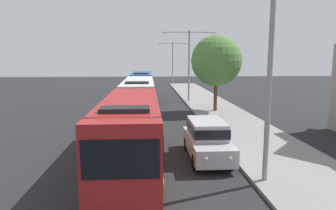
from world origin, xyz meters
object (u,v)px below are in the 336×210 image
Objects in this scene: bus_lead at (131,129)px; streetlamp_mid at (189,58)px; bus_second_in_line at (139,96)px; white_suv at (207,138)px; streetlamp_near at (271,49)px; streetlamp_far at (173,58)px; bus_middle at (142,83)px; roadside_tree at (216,61)px.

streetlamp_mid is at bearing 75.09° from bus_lead.
white_suv is (3.70, -11.82, -0.66)m from bus_second_in_line.
white_suv is 0.57× the size of streetlamp_near.
white_suv is 0.63× the size of streetlamp_far.
streetlamp_near reaches higher than streetlamp_mid.
streetlamp_mid is at bearing -46.41° from bus_middle.
white_suv is 0.71× the size of roadside_tree.
streetlamp_near is at bearing -62.25° from white_suv.
streetlamp_mid is at bearing 55.48° from bus_second_in_line.
bus_middle is at bearing 119.42° from roadside_tree.
streetlamp_far is (0.00, 22.90, -0.10)m from streetlamp_mid.
streetlamp_near is 16.27m from roadside_tree.
bus_second_in_line is 16.38m from streetlamp_near.
bus_second_in_line is 1.01× the size of bus_middle.
roadside_tree is (1.58, 16.19, -0.56)m from streetlamp_near.
streetlamp_far reaches higher than white_suv.
streetlamp_mid is 1.01× the size of streetlamp_far.
bus_lead is at bearing -170.79° from white_suv.
streetlamp_near is (5.40, -28.57, 3.55)m from bus_middle.
bus_middle is (0.00, 25.94, 0.00)m from bus_lead.
bus_middle is 1.41× the size of streetlamp_near.
bus_middle is at bearing 98.30° from white_suv.
bus_middle is 8.49m from streetlamp_mid.
white_suv is at bearing -72.62° from bus_second_in_line.
white_suv is at bearing -81.70° from bus_middle.
bus_middle is (-0.00, 13.52, -0.00)m from bus_second_in_line.
bus_second_in_line reaches higher than white_suv.
streetlamp_mid is at bearing 90.00° from streetlamp_near.
streetlamp_near is at bearing -79.30° from bus_middle.
streetlamp_far is (5.40, 30.75, 3.19)m from bus_second_in_line.
bus_second_in_line is 13.52m from bus_middle.
bus_lead is 15.54m from roadside_tree.
streetlamp_far reaches higher than roadside_tree.
bus_middle is at bearing 100.70° from streetlamp_near.
streetlamp_near reaches higher than bus_lead.
bus_lead and bus_second_in_line have the same top height.
roadside_tree is (1.58, -29.61, -0.20)m from streetlamp_far.
roadside_tree reaches higher than white_suv.
roadside_tree is at bearing 9.25° from bus_second_in_line.
streetlamp_near is 1.23× the size of roadside_tree.
roadside_tree reaches higher than bus_second_in_line.
bus_middle is 25.62m from white_suv.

